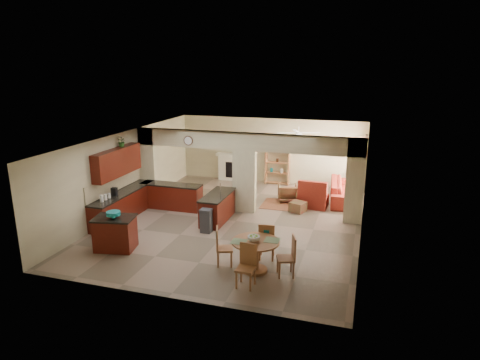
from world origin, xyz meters
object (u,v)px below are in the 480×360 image
(kitchen_island, at_px, (115,233))
(dining_table, at_px, (255,251))
(armchair, at_px, (288,193))
(sofa, at_px, (345,191))

(kitchen_island, relative_size, dining_table, 1.02)
(kitchen_island, xyz_separation_m, armchair, (3.79, 5.67, -0.15))
(dining_table, bearing_deg, sofa, 74.76)
(kitchen_island, relative_size, sofa, 0.46)
(kitchen_island, bearing_deg, armchair, 45.32)
(armchair, bearing_deg, sofa, -176.45)
(dining_table, height_order, sofa, dining_table)
(sofa, distance_m, armchair, 2.18)
(dining_table, relative_size, armchair, 1.68)
(dining_table, height_order, armchair, dining_table)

